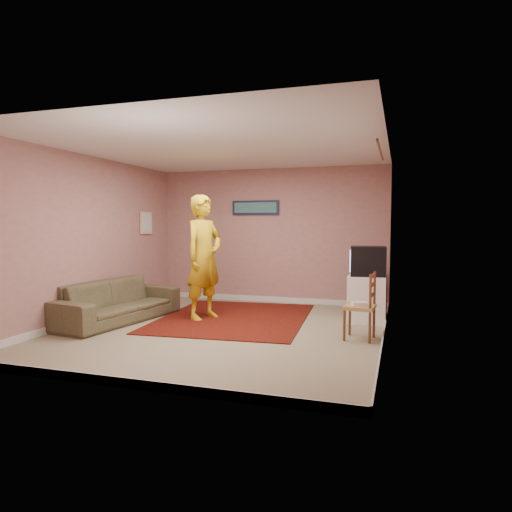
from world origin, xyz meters
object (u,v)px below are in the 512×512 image
(person, at_px, (204,257))
(chair_a, at_px, (370,282))
(crt_tv, at_px, (367,261))
(chair_b, at_px, (360,299))
(tv_cabinet, at_px, (367,299))
(sofa, at_px, (117,301))

(person, bearing_deg, chair_a, -43.29)
(crt_tv, relative_size, person, 0.29)
(crt_tv, bearing_deg, chair_b, -96.97)
(crt_tv, bearing_deg, person, -174.08)
(chair_a, height_order, chair_b, chair_b)
(tv_cabinet, xyz_separation_m, chair_b, (-0.02, -1.13, 0.18))
(tv_cabinet, relative_size, crt_tv, 1.26)
(chair_b, height_order, person, person)
(chair_b, xyz_separation_m, sofa, (-3.73, -0.02, -0.23))
(person, bearing_deg, crt_tv, -58.01)
(tv_cabinet, bearing_deg, crt_tv, -173.74)
(crt_tv, relative_size, sofa, 0.27)
(chair_a, xyz_separation_m, chair_b, (-0.01, -1.86, 0.00))
(chair_a, xyz_separation_m, person, (-2.51, -1.28, 0.45))
(sofa, relative_size, person, 1.10)
(crt_tv, relative_size, chair_a, 1.20)
(tv_cabinet, distance_m, chair_a, 0.75)
(tv_cabinet, distance_m, chair_b, 1.15)
(tv_cabinet, distance_m, person, 2.66)
(sofa, bearing_deg, person, -55.42)
(crt_tv, bearing_deg, sofa, -169.22)
(chair_a, relative_size, chair_b, 0.99)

